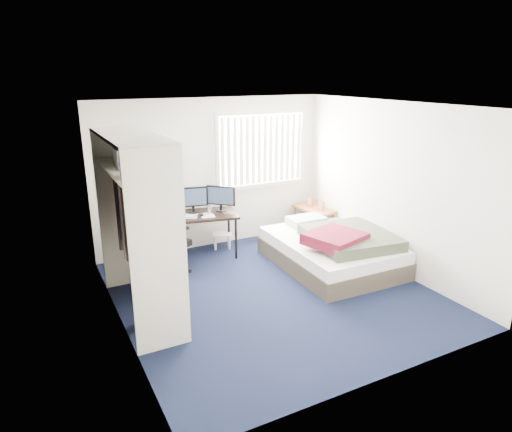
{
  "coord_description": "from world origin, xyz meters",
  "views": [
    {
      "loc": [
        -2.8,
        -4.9,
        2.88
      ],
      "look_at": [
        -0.06,
        0.4,
        0.99
      ],
      "focal_mm": 32.0,
      "sensor_mm": 36.0,
      "label": 1
    }
  ],
  "objects": [
    {
      "name": "bed",
      "position": [
        1.26,
        0.35,
        0.28
      ],
      "size": [
        1.58,
        2.07,
        0.67
      ],
      "color": "#40372E",
      "rests_on": "ground"
    },
    {
      "name": "closet",
      "position": [
        -1.67,
        0.27,
        1.35
      ],
      "size": [
        0.64,
        1.84,
        2.22
      ],
      "color": "beige",
      "rests_on": "ground"
    },
    {
      "name": "office_chair",
      "position": [
        -1.06,
        1.37,
        0.45
      ],
      "size": [
        0.73,
        0.73,
        1.17
      ],
      "color": "black",
      "rests_on": "ground"
    },
    {
      "name": "ground",
      "position": [
        0.0,
        0.0,
        0.0
      ],
      "size": [
        4.2,
        4.2,
        0.0
      ],
      "primitive_type": "plane",
      "color": "black",
      "rests_on": "ground"
    },
    {
      "name": "desk",
      "position": [
        -0.52,
        1.75,
        0.75
      ],
      "size": [
        1.55,
        0.96,
        1.17
      ],
      "color": "black",
      "rests_on": "ground"
    },
    {
      "name": "footstool",
      "position": [
        0.04,
        1.85,
        0.2
      ],
      "size": [
        0.39,
        0.35,
        0.26
      ],
      "color": "white",
      "rests_on": "ground"
    },
    {
      "name": "room_shell",
      "position": [
        0.0,
        0.0,
        1.51
      ],
      "size": [
        4.2,
        4.2,
        4.2
      ],
      "color": "silver",
      "rests_on": "ground"
    },
    {
      "name": "pine_box",
      "position": [
        -1.65,
        -0.09,
        0.14
      ],
      "size": [
        0.4,
        0.31,
        0.28
      ],
      "primitive_type": "cube",
      "rotation": [
        0.0,
        0.0,
        0.08
      ],
      "color": "tan",
      "rests_on": "ground"
    },
    {
      "name": "nightstand",
      "position": [
        1.75,
        1.61,
        0.48
      ],
      "size": [
        0.51,
        0.84,
        0.72
      ],
      "color": "brown",
      "rests_on": "ground"
    },
    {
      "name": "window_assembly",
      "position": [
        0.9,
        2.04,
        1.6
      ],
      "size": [
        1.72,
        0.09,
        1.32
      ],
      "color": "white",
      "rests_on": "ground"
    }
  ]
}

